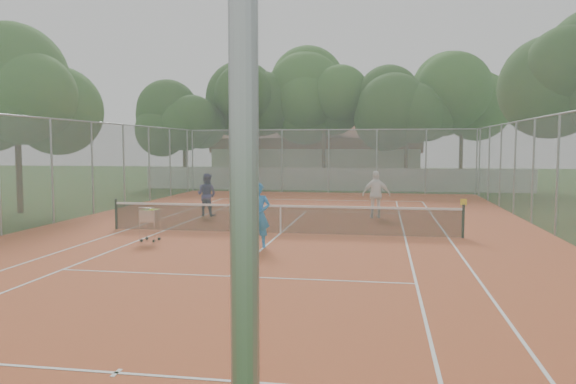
% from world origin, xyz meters
% --- Properties ---
extents(ground, '(120.00, 120.00, 0.00)m').
position_xyz_m(ground, '(0.00, 0.00, 0.00)').
color(ground, '#1A380F').
rests_on(ground, ground).
extents(court_pad, '(18.00, 34.00, 0.02)m').
position_xyz_m(court_pad, '(0.00, 0.00, 0.01)').
color(court_pad, '#BC4A24').
rests_on(court_pad, ground).
extents(court_lines, '(10.98, 23.78, 0.01)m').
position_xyz_m(court_lines, '(0.00, 0.00, 0.02)').
color(court_lines, white).
rests_on(court_lines, court_pad).
extents(tennis_net, '(11.88, 0.10, 0.98)m').
position_xyz_m(tennis_net, '(0.00, 0.00, 0.51)').
color(tennis_net, black).
rests_on(tennis_net, court_pad).
extents(perimeter_fence, '(18.00, 34.00, 4.00)m').
position_xyz_m(perimeter_fence, '(0.00, 0.00, 2.00)').
color(perimeter_fence, slate).
rests_on(perimeter_fence, ground).
extents(boundary_wall, '(26.00, 0.30, 1.50)m').
position_xyz_m(boundary_wall, '(0.00, 19.00, 0.75)').
color(boundary_wall, silver).
rests_on(boundary_wall, ground).
extents(clubhouse, '(16.40, 9.00, 4.40)m').
position_xyz_m(clubhouse, '(-2.00, 29.00, 2.20)').
color(clubhouse, beige).
rests_on(clubhouse, ground).
extents(tropical_trees, '(29.00, 19.00, 10.00)m').
position_xyz_m(tropical_trees, '(0.00, 22.00, 5.00)').
color(tropical_trees, black).
rests_on(tropical_trees, ground).
extents(player_near, '(0.76, 0.57, 1.89)m').
position_xyz_m(player_near, '(-0.17, -2.68, 0.96)').
color(player_near, blue).
rests_on(player_near, court_pad).
extents(player_far_left, '(1.00, 0.86, 1.79)m').
position_xyz_m(player_far_left, '(-3.91, 4.12, 0.92)').
color(player_far_left, '#241A4F').
rests_on(player_far_left, court_pad).
extents(player_far_right, '(1.19, 0.63, 1.93)m').
position_xyz_m(player_far_right, '(3.13, 4.75, 0.99)').
color(player_far_right, white).
rests_on(player_far_right, court_pad).
extents(ball_hopper, '(0.58, 0.58, 1.09)m').
position_xyz_m(ball_hopper, '(-3.67, -2.29, 0.57)').
color(ball_hopper, silver).
rests_on(ball_hopper, court_pad).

